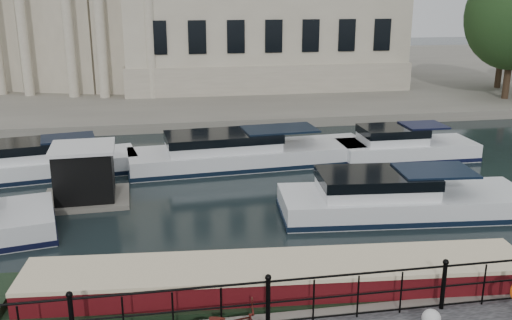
{
  "coord_description": "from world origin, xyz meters",
  "views": [
    {
      "loc": [
        -2.13,
        -12.75,
        7.42
      ],
      "look_at": [
        0.5,
        2.0,
        3.0
      ],
      "focal_mm": 40.0,
      "sensor_mm": 36.0,
      "label": 1
    }
  ],
  "objects": [
    {
      "name": "ground_plane",
      "position": [
        0.0,
        0.0,
        0.0
      ],
      "size": [
        160.0,
        160.0,
        0.0
      ],
      "primitive_type": "plane",
      "color": "black",
      "rests_on": "ground"
    },
    {
      "name": "narrowboat",
      "position": [
        0.59,
        -0.69,
        0.37
      ],
      "size": [
        15.25,
        3.27,
        1.55
      ],
      "rotation": [
        0.0,
        0.0,
        -0.08
      ],
      "color": "black",
      "rests_on": "ground_plane"
    },
    {
      "name": "far_bank",
      "position": [
        0.0,
        39.0,
        0.28
      ],
      "size": [
        120.0,
        42.0,
        0.55
      ],
      "primitive_type": "cube",
      "color": "#6B665B",
      "rests_on": "ground_plane"
    },
    {
      "name": "railing",
      "position": [
        0.0,
        -2.25,
        1.2
      ],
      "size": [
        24.14,
        0.14,
        1.22
      ],
      "color": "black",
      "rests_on": "near_quay"
    },
    {
      "name": "cabin_cruisers",
      "position": [
        -0.23,
        8.36,
        0.37
      ],
      "size": [
        26.25,
        10.86,
        1.99
      ],
      "color": "silver",
      "rests_on": "ground_plane"
    },
    {
      "name": "harbour_hut",
      "position": [
        -4.82,
        7.83,
        0.95
      ],
      "size": [
        3.16,
        2.67,
        2.19
      ],
      "rotation": [
        0.0,
        0.0,
        0.04
      ],
      "color": "#6B665B",
      "rests_on": "ground_plane"
    }
  ]
}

